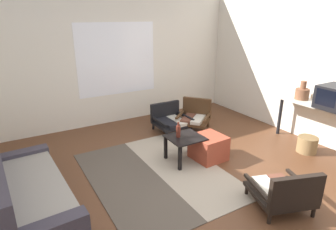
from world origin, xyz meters
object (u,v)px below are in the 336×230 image
at_px(armchair_striped_foreground, 284,192).
at_px(crt_television, 335,97).
at_px(coffee_table, 185,142).
at_px(console_shelf, 324,111).
at_px(armchair_by_window, 170,119).
at_px(ottoman_orange, 208,147).
at_px(armchair_corner, 195,116).
at_px(clay_vase, 302,93).
at_px(wicker_basket, 307,145).
at_px(couch, 26,192).
at_px(glass_bottle, 178,131).

bearing_deg(armchair_striped_foreground, crt_television, 18.68).
height_order(coffee_table, console_shelf, console_shelf).
height_order(armchair_by_window, ottoman_orange, armchair_by_window).
distance_m(armchair_striped_foreground, armchair_corner, 2.69).
bearing_deg(armchair_corner, armchair_by_window, 157.99).
xyz_separation_m(console_shelf, clay_vase, (0.00, 0.44, 0.20)).
xyz_separation_m(coffee_table, ottoman_orange, (0.36, -0.13, -0.13)).
height_order(armchair_corner, console_shelf, console_shelf).
distance_m(coffee_table, wicker_basket, 2.09).
height_order(armchair_corner, wicker_basket, armchair_corner).
relative_size(armchair_by_window, armchair_corner, 0.79).
bearing_deg(wicker_basket, armchair_corner, 118.89).
bearing_deg(ottoman_orange, couch, 177.52).
height_order(armchair_striped_foreground, console_shelf, console_shelf).
bearing_deg(couch, armchair_by_window, 24.56).
relative_size(armchair_by_window, wicker_basket, 2.02).
distance_m(coffee_table, clay_vase, 2.28).
distance_m(armchair_by_window, ottoman_orange, 1.36).
bearing_deg(armchair_by_window, ottoman_orange, -94.31).
distance_m(couch, armchair_corner, 3.35).
distance_m(armchair_by_window, armchair_corner, 0.50).
relative_size(armchair_striped_foreground, armchair_corner, 1.00).
xyz_separation_m(glass_bottle, wicker_basket, (2.02, -0.84, -0.37)).
bearing_deg(armchair_striped_foreground, couch, 148.89).
height_order(ottoman_orange, wicker_basket, ottoman_orange).
xyz_separation_m(coffee_table, armchair_corner, (0.93, 1.04, -0.05)).
distance_m(couch, armchair_striped_foreground, 3.02).
xyz_separation_m(clay_vase, wicker_basket, (-0.24, -0.40, -0.77)).
xyz_separation_m(clay_vase, glass_bottle, (-2.26, 0.44, -0.39)).
bearing_deg(wicker_basket, glass_bottle, 157.40).
relative_size(armchair_striped_foreground, wicker_basket, 2.54).
bearing_deg(console_shelf, coffee_table, 159.16).
bearing_deg(glass_bottle, console_shelf, -21.39).
relative_size(clay_vase, wicker_basket, 1.02).
bearing_deg(clay_vase, armchair_striped_foreground, -147.06).
xyz_separation_m(crt_television, wicker_basket, (-0.23, 0.17, -0.84)).
distance_m(armchair_by_window, console_shelf, 2.71).
height_order(clay_vase, glass_bottle, clay_vase).
bearing_deg(couch, armchair_striped_foreground, -31.11).
relative_size(glass_bottle, wicker_basket, 0.76).
xyz_separation_m(armchair_corner, crt_television, (1.24, -2.00, 0.70)).
bearing_deg(ottoman_orange, armchair_striped_foreground, -91.31).
bearing_deg(ottoman_orange, console_shelf, -21.08).
bearing_deg(glass_bottle, couch, -178.01).
distance_m(armchair_by_window, armchair_striped_foreground, 2.81).
bearing_deg(armchair_corner, wicker_basket, -61.11).
distance_m(crt_television, glass_bottle, 2.52).
bearing_deg(armchair_striped_foreground, armchair_by_window, 87.23).
bearing_deg(coffee_table, armchair_corner, 48.34).
height_order(armchair_striped_foreground, clay_vase, clay_vase).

